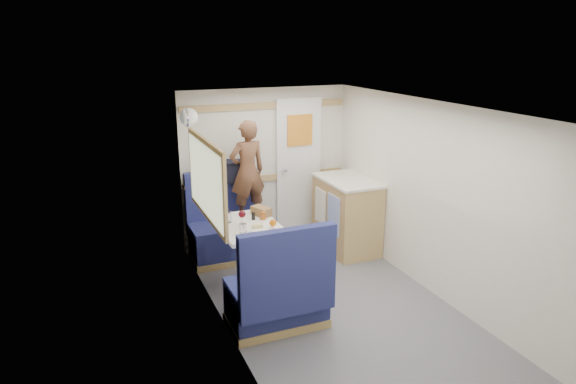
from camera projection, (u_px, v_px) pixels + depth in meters
name	position (u px, v px, depth m)	size (l,w,h in m)	color
floor	(347.00, 320.00, 4.90)	(4.50, 4.50, 0.00)	#515156
ceiling	(355.00, 110.00, 4.32)	(4.50, 4.50, 0.00)	silver
wall_back	(266.00, 166.00, 6.60)	(2.20, 0.02, 2.00)	silver
wall_left	(233.00, 239.00, 4.21)	(0.02, 4.50, 2.00)	silver
wall_right	(450.00, 207.00, 5.01)	(0.02, 4.50, 2.00)	silver
oak_trim_low	(266.00, 178.00, 6.63)	(2.15, 0.02, 0.08)	#9B7846
oak_trim_high	(265.00, 106.00, 6.36)	(2.15, 0.02, 0.08)	#9B7846
side_window	(205.00, 180.00, 5.03)	(0.04, 1.30, 0.72)	#A9B095
rear_door	(299.00, 166.00, 6.75)	(0.62, 0.12, 1.86)	white
dinette_table	(249.00, 238.00, 5.38)	(0.62, 0.92, 0.72)	white
bench_far	(227.00, 234.00, 6.23)	(0.90, 0.59, 1.05)	navy
bench_near	(279.00, 298.00, 4.69)	(0.90, 0.59, 1.05)	navy
ledge	(220.00, 183.00, 6.28)	(0.90, 0.14, 0.04)	#9B7846
dome_light	(189.00, 117.00, 5.65)	(0.20, 0.20, 0.20)	white
galley_counter	(346.00, 214.00, 6.43)	(0.57, 0.92, 0.92)	#9B7846
person	(247.00, 172.00, 6.09)	(0.45, 0.29, 1.23)	brown
duffel_bag	(223.00, 171.00, 6.26)	(0.52, 0.25, 0.25)	black
tray	(256.00, 226.00, 5.27)	(0.26, 0.34, 0.02)	white
orange_fruit	(273.00, 223.00, 5.24)	(0.07, 0.07, 0.07)	orange
cheese_block	(258.00, 226.00, 5.21)	(0.10, 0.06, 0.03)	#D7D07C
wine_glass	(242.00, 215.00, 5.27)	(0.08, 0.08, 0.17)	white
tumbler_left	(243.00, 229.00, 5.05)	(0.07, 0.07, 0.12)	white
tumbler_mid	(228.00, 217.00, 5.39)	(0.08, 0.08, 0.12)	white
beer_glass	(263.00, 217.00, 5.44)	(0.06, 0.06, 0.10)	#934A15
pepper_grinder	(253.00, 217.00, 5.42)	(0.04, 0.04, 0.10)	black
bread_loaf	(261.00, 211.00, 5.61)	(0.12, 0.22, 0.09)	brown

